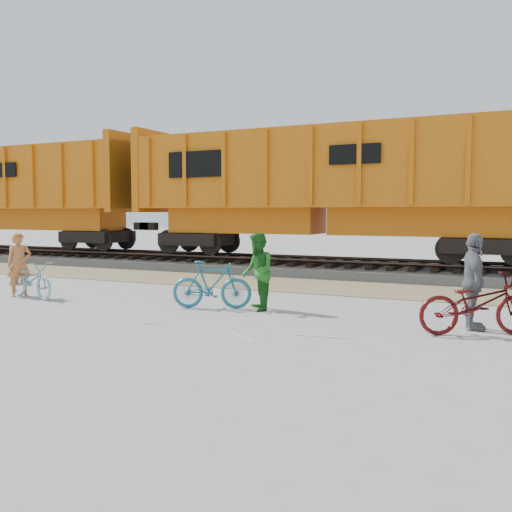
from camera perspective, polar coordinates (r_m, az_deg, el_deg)
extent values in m
plane|color=#9E9E99|center=(11.00, -2.33, -6.49)|extent=(120.00, 120.00, 0.00)
cube|color=#857252|center=(16.01, 6.91, -3.08)|extent=(120.00, 3.00, 0.02)
cube|color=slate|center=(19.32, 10.23, -1.43)|extent=(120.00, 4.00, 0.30)
cube|color=black|center=(21.92, -6.38, -0.16)|extent=(0.22, 2.60, 0.12)
cube|color=black|center=(19.30, 10.24, -0.81)|extent=(0.22, 2.60, 0.12)
cylinder|color=#382821|center=(18.60, 9.66, -0.62)|extent=(120.00, 0.12, 0.12)
cylinder|color=#382821|center=(19.99, 10.78, -0.29)|extent=(120.00, 0.12, 0.12)
cube|color=black|center=(28.19, -23.30, 1.69)|extent=(11.20, 2.20, 0.80)
cube|color=orange|center=(28.17, -23.35, 3.42)|extent=(11.76, 1.65, 0.90)
cube|color=orange|center=(28.21, -23.46, 6.97)|extent=(14.00, 3.00, 2.60)
cube|color=#C8630C|center=(23.51, -12.31, 8.07)|extent=(0.30, 3.06, 3.10)
cube|color=black|center=(19.59, 7.02, 1.01)|extent=(11.20, 2.20, 0.80)
cube|color=orange|center=(19.56, 7.04, 3.49)|extent=(11.76, 1.65, 0.90)
cube|color=orange|center=(19.62, 7.09, 8.61)|extent=(14.00, 3.00, 2.60)
cube|color=#C8630C|center=(22.74, -9.69, 8.24)|extent=(0.30, 3.06, 3.10)
cube|color=black|center=(19.98, -6.05, 9.12)|extent=(2.20, 0.04, 0.90)
imported|color=#7BB8CE|center=(14.86, -21.55, -2.23)|extent=(1.79, 0.97, 0.89)
imported|color=#1D647B|center=(12.36, -4.44, -2.88)|extent=(1.79, 1.04, 1.04)
imported|color=#4E0C0D|center=(10.38, 21.25, -4.48)|extent=(2.10, 1.59, 1.06)
imported|color=#C36D36|center=(15.26, -22.59, -0.79)|extent=(0.63, 0.69, 1.58)
imported|color=#206A1E|center=(12.04, 0.15, -1.58)|extent=(0.97, 1.01, 1.65)
imported|color=slate|center=(10.74, 20.92, -2.41)|extent=(0.64, 1.07, 1.72)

